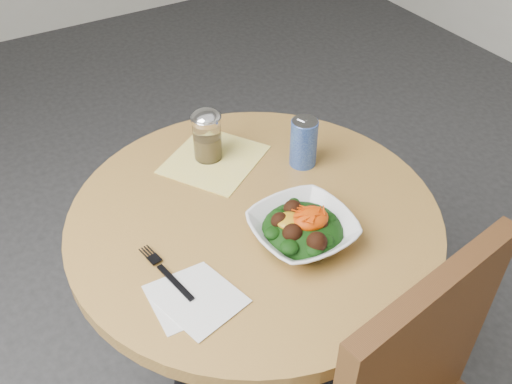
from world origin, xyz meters
TOP-DOWN VIEW (x-y plane):
  - ground at (0.00, 0.00)m, footprint 6.00×6.00m
  - table at (0.00, 0.00)m, footprint 0.90×0.90m
  - cloth_napkin at (0.02, 0.24)m, footprint 0.32×0.32m
  - paper_napkins at (-0.24, -0.16)m, footprint 0.19×0.19m
  - salad_bowl at (0.05, -0.13)m, footprint 0.23×0.23m
  - fork at (-0.26, -0.06)m, footprint 0.05×0.19m
  - spice_shaker at (0.01, 0.26)m, footprint 0.08×0.08m
  - beverage_can at (0.21, 0.10)m, footprint 0.07×0.07m

SIDE VIEW (x-z plane):
  - ground at x=0.00m, z-range 0.00..0.00m
  - table at x=0.00m, z-range 0.18..0.93m
  - cloth_napkin at x=0.02m, z-range 0.75..0.75m
  - paper_napkins at x=-0.24m, z-range 0.75..0.75m
  - fork at x=-0.26m, z-range 0.75..0.76m
  - salad_bowl at x=0.05m, z-range 0.74..0.82m
  - beverage_can at x=0.21m, z-range 0.75..0.89m
  - spice_shaker at x=0.01m, z-range 0.75..0.89m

